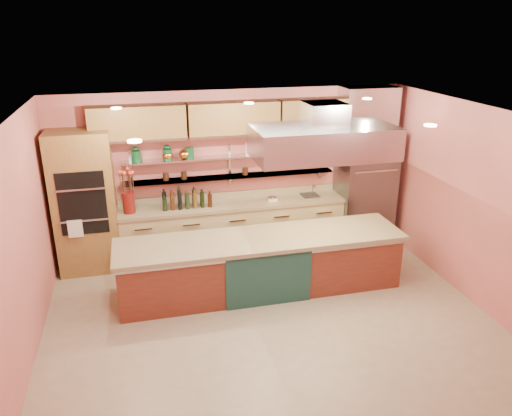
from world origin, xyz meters
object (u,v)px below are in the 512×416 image
object	(u,v)px
copper_kettle	(185,154)
flower_vase	(129,203)
green_canister	(189,153)
kitchen_scale	(272,198)
refrigerator	(365,187)
island	(261,264)

from	to	relation	value
copper_kettle	flower_vase	bearing A→B (deg)	-167.05
green_canister	copper_kettle	bearing A→B (deg)	180.00
kitchen_scale	green_canister	world-z (taller)	green_canister
kitchen_scale	refrigerator	bearing A→B (deg)	1.35
flower_vase	kitchen_scale	size ratio (longest dim) A/B	2.10
island	green_canister	world-z (taller)	green_canister
kitchen_scale	island	bearing A→B (deg)	-110.27
refrigerator	copper_kettle	size ratio (longest dim) A/B	10.83
island	kitchen_scale	size ratio (longest dim) A/B	25.50
island	copper_kettle	bearing A→B (deg)	120.29
flower_vase	kitchen_scale	xyz separation A→B (m)	(2.40, 0.00, -0.13)
refrigerator	copper_kettle	world-z (taller)	refrigerator
island	kitchen_scale	xyz separation A→B (m)	(0.54, 1.34, 0.54)
flower_vase	kitchen_scale	bearing A→B (deg)	0.00
island	kitchen_scale	bearing A→B (deg)	68.08
island	flower_vase	bearing A→B (deg)	144.41
island	kitchen_scale	distance (m)	1.54
refrigerator	green_canister	xyz separation A→B (m)	(-3.09, 0.23, 0.76)
island	flower_vase	world-z (taller)	flower_vase
flower_vase	island	bearing A→B (deg)	-35.63
refrigerator	flower_vase	xyz separation A→B (m)	(-4.13, 0.01, 0.05)
island	green_canister	distance (m)	2.23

